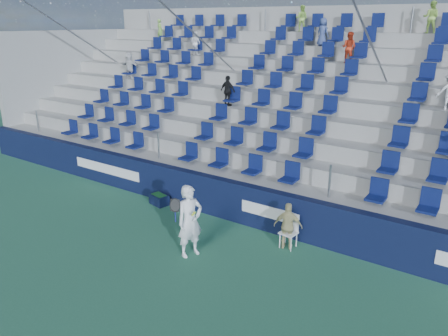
% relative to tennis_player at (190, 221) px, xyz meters
% --- Properties ---
extents(ground, '(70.00, 70.00, 0.00)m').
position_rel_tennis_player_xyz_m(ground, '(-0.53, -0.82, -0.93)').
color(ground, '#307050').
rests_on(ground, ground).
extents(sponsor_wall, '(24.00, 0.32, 1.20)m').
position_rel_tennis_player_xyz_m(sponsor_wall, '(-0.53, 2.33, -0.33)').
color(sponsor_wall, '#0E1535').
rests_on(sponsor_wall, ground).
extents(grandstand, '(24.00, 8.17, 6.63)m').
position_rel_tennis_player_xyz_m(grandstand, '(-0.53, 7.42, 1.20)').
color(grandstand, gray).
rests_on(grandstand, ground).
extents(tennis_player, '(0.73, 0.79, 1.86)m').
position_rel_tennis_player_xyz_m(tennis_player, '(0.00, 0.00, 0.00)').
color(tennis_player, white).
rests_on(tennis_player, ground).
extents(line_judge_chair, '(0.44, 0.45, 0.90)m').
position_rel_tennis_player_xyz_m(line_judge_chair, '(1.86, 1.83, -0.42)').
color(line_judge_chair, white).
rests_on(line_judge_chair, ground).
extents(line_judge, '(0.80, 0.54, 1.26)m').
position_rel_tennis_player_xyz_m(line_judge, '(1.86, 1.68, -0.30)').
color(line_judge, tan).
rests_on(line_judge, ground).
extents(ball_bin, '(0.67, 0.52, 0.34)m').
position_rel_tennis_player_xyz_m(ball_bin, '(-2.83, 1.93, -0.75)').
color(ball_bin, '#0F1637').
rests_on(ball_bin, ground).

